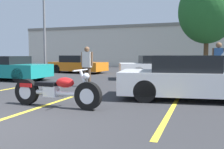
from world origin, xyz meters
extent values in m
cube|color=yellow|center=(-0.15, 3.12, 0.00)|extent=(0.12, 5.32, 0.01)
cube|color=yellow|center=(3.03, 3.12, 0.00)|extent=(0.12, 5.32, 0.01)
cube|color=beige|center=(0.00, 23.69, 2.20)|extent=(32.00, 4.00, 4.40)
cube|color=gray|center=(0.00, 23.69, 4.25)|extent=(32.00, 4.20, 0.30)
cylinder|color=slate|center=(-7.97, 13.46, 3.62)|extent=(0.18, 0.18, 7.24)
cylinder|color=brown|center=(3.93, 15.66, 1.33)|extent=(0.32, 0.32, 2.66)
ellipsoid|color=#236028|center=(3.93, 15.66, 4.36)|extent=(3.95, 3.95, 4.54)
cylinder|color=black|center=(1.13, 2.15, 0.34)|extent=(0.69, 0.18, 0.68)
cylinder|color=black|center=(-0.71, 2.20, 0.34)|extent=(0.69, 0.18, 0.68)
cylinder|color=silver|center=(1.13, 2.15, 0.34)|extent=(0.38, 0.18, 0.38)
cylinder|color=silver|center=(-0.71, 2.20, 0.34)|extent=(0.38, 0.18, 0.38)
cylinder|color=silver|center=(0.21, 2.18, 0.36)|extent=(1.56, 0.16, 0.12)
cube|color=silver|center=(0.08, 2.18, 0.40)|extent=(0.37, 0.25, 0.28)
ellipsoid|color=red|center=(0.49, 2.17, 0.64)|extent=(0.50, 0.29, 0.26)
cube|color=black|center=(-0.06, 2.18, 0.58)|extent=(0.58, 0.28, 0.10)
cube|color=red|center=(-0.66, 2.20, 0.53)|extent=(0.38, 0.23, 0.10)
cylinder|color=silver|center=(1.04, 2.15, 0.66)|extent=(0.31, 0.08, 0.63)
cylinder|color=silver|center=(0.93, 2.16, 0.96)|extent=(0.06, 0.70, 0.04)
sphere|color=silver|center=(1.09, 2.15, 0.82)|extent=(0.16, 0.16, 0.16)
cylinder|color=silver|center=(-0.20, 2.30, 0.30)|extent=(1.20, 0.12, 0.09)
cube|color=white|center=(3.35, 4.57, 0.50)|extent=(4.37, 2.55, 0.66)
cube|color=black|center=(3.18, 4.54, 1.07)|extent=(2.10, 2.01, 0.48)
cylinder|color=black|center=(2.22, 3.52, 0.32)|extent=(0.66, 0.31, 0.64)
cylinder|color=black|center=(1.95, 5.22, 0.32)|extent=(0.66, 0.31, 0.64)
cube|color=orange|center=(-4.77, 12.90, 0.47)|extent=(4.24, 2.28, 0.61)
cube|color=black|center=(-4.93, 12.91, 1.02)|extent=(2.01, 1.84, 0.48)
cylinder|color=black|center=(-3.61, 11.95, 0.30)|extent=(0.63, 0.29, 0.61)
cylinder|color=black|center=(-3.43, 13.54, 0.30)|extent=(0.63, 0.29, 0.61)
cylinder|color=black|center=(-6.11, 12.25, 0.30)|extent=(0.63, 0.29, 0.61)
cylinder|color=black|center=(-5.93, 13.84, 0.30)|extent=(0.63, 0.29, 0.61)
cube|color=teal|center=(-5.81, 7.18, 0.51)|extent=(4.30, 1.93, 0.64)
cube|color=black|center=(-5.98, 7.18, 1.04)|extent=(1.95, 1.70, 0.41)
cylinder|color=black|center=(-4.51, 6.34, 0.35)|extent=(0.70, 0.23, 0.69)
cylinder|color=black|center=(-4.48, 7.97, 0.35)|extent=(0.70, 0.23, 0.69)
cylinder|color=black|center=(-7.12, 8.02, 0.35)|extent=(0.70, 0.23, 0.69)
cube|color=white|center=(1.73, 10.35, 0.53)|extent=(5.07, 3.45, 0.67)
cube|color=black|center=(1.56, 10.28, 1.07)|extent=(2.58, 2.32, 0.41)
cylinder|color=black|center=(3.39, 10.14, 0.36)|extent=(0.74, 0.47, 0.71)
cylinder|color=black|center=(2.80, 11.64, 0.36)|extent=(0.74, 0.47, 0.71)
cylinder|color=black|center=(0.67, 9.06, 0.36)|extent=(0.74, 0.47, 0.71)
cylinder|color=black|center=(0.07, 10.57, 0.36)|extent=(0.74, 0.47, 0.71)
cylinder|color=brown|center=(-0.88, 6.08, 0.40)|extent=(0.12, 0.12, 0.80)
cylinder|color=brown|center=(-0.68, 6.08, 0.40)|extent=(0.12, 0.12, 0.80)
cube|color=white|center=(-0.78, 6.08, 1.12)|extent=(0.36, 0.20, 0.64)
cylinder|color=brown|center=(-1.00, 6.08, 1.16)|extent=(0.08, 0.08, 0.57)
cylinder|color=brown|center=(-0.56, 6.08, 1.16)|extent=(0.08, 0.08, 0.57)
sphere|color=brown|center=(-0.78, 6.08, 1.55)|extent=(0.22, 0.22, 0.22)
cylinder|color=#38476B|center=(4.25, 8.36, 0.45)|extent=(0.12, 0.12, 0.90)
cylinder|color=#38476B|center=(4.45, 8.36, 0.45)|extent=(0.12, 0.12, 0.90)
cube|color=#335B93|center=(4.35, 8.36, 1.25)|extent=(0.36, 0.20, 0.71)
cylinder|color=brown|center=(4.13, 8.36, 1.29)|extent=(0.08, 0.08, 0.64)
cylinder|color=brown|center=(4.57, 8.36, 1.29)|extent=(0.08, 0.08, 0.64)
sphere|color=brown|center=(4.35, 8.36, 1.73)|extent=(0.24, 0.24, 0.24)
camera|label=1|loc=(3.70, -3.25, 1.34)|focal=40.00mm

